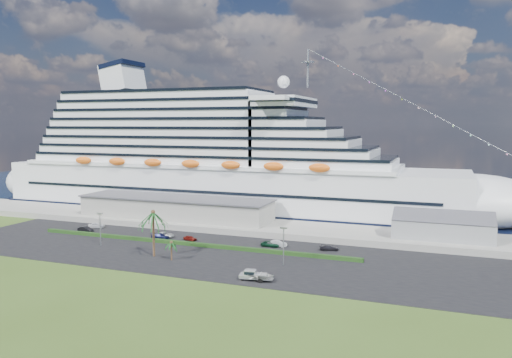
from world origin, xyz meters
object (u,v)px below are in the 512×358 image
at_px(parked_car_3, 160,236).
at_px(boat_trailer, 261,276).
at_px(cruise_ship, 218,164).
at_px(pickup_truck, 253,275).

xyz_separation_m(parked_car_3, boat_trailer, (37.17, -23.90, 0.41)).
relative_size(cruise_ship, pickup_truck, 32.78).
bearing_deg(parked_car_3, cruise_ship, 5.34).
height_order(cruise_ship, pickup_truck, cruise_ship).
relative_size(cruise_ship, boat_trailer, 31.11).
height_order(pickup_truck, boat_trailer, pickup_truck).
bearing_deg(pickup_truck, parked_car_3, 146.15).
distance_m(parked_car_3, boat_trailer, 44.19).
height_order(parked_car_3, pickup_truck, pickup_truck).
height_order(parked_car_3, boat_trailer, boat_trailer).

